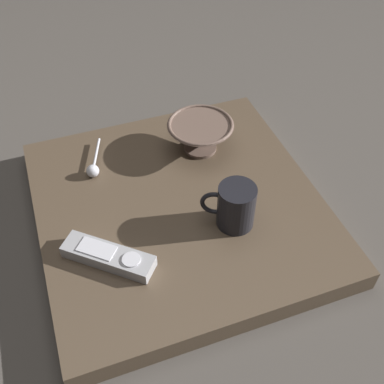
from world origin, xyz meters
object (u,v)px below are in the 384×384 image
(cereal_bowl, at_px, (200,135))
(teaspoon, at_px, (93,169))
(tv_remote_near, at_px, (108,256))
(coffee_mug, at_px, (235,206))

(cereal_bowl, relative_size, teaspoon, 1.29)
(cereal_bowl, bearing_deg, tv_remote_near, -138.46)
(cereal_bowl, bearing_deg, teaspoon, 179.52)
(cereal_bowl, xyz_separation_m, tv_remote_near, (-0.27, -0.24, -0.03))
(coffee_mug, relative_size, teaspoon, 0.87)
(coffee_mug, bearing_deg, tv_remote_near, -178.25)
(coffee_mug, relative_size, tv_remote_near, 0.62)
(tv_remote_near, bearing_deg, coffee_mug, 1.75)
(teaspoon, bearing_deg, tv_remote_near, -95.05)
(coffee_mug, height_order, tv_remote_near, coffee_mug)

